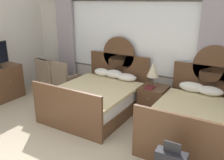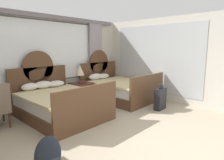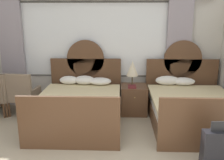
{
  "view_description": "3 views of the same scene",
  "coord_description": "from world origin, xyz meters",
  "px_view_note": "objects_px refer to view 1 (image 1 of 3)",
  "views": [
    {
      "loc": [
        2.79,
        -1.59,
        2.55
      ],
      "look_at": [
        0.37,
        2.49,
        0.98
      ],
      "focal_mm": 39.11,
      "sensor_mm": 36.0,
      "label": 1
    },
    {
      "loc": [
        -2.79,
        -1.4,
        1.75
      ],
      "look_at": [
        0.71,
        1.84,
        0.94
      ],
      "focal_mm": 31.14,
      "sensor_mm": 36.0,
      "label": 2
    },
    {
      "loc": [
        0.65,
        -2.08,
        2.2
      ],
      "look_at": [
        0.49,
        2.29,
        1.07
      ],
      "focal_mm": 39.79,
      "sensor_mm": 36.0,
      "label": 3
    }
  ],
  "objects_px": {
    "table_lamp_on_nightstand": "(153,70)",
    "bed_near_window": "(98,97)",
    "book_on_nightstand": "(150,87)",
    "armchair_by_window_right": "(49,75)",
    "armchair_by_window_centre": "(49,74)",
    "nightstand_between_beds": "(153,100)",
    "armchair_by_window_left": "(64,78)",
    "bed_near_mirror": "(200,121)"
  },
  "relations": [
    {
      "from": "bed_near_window",
      "to": "book_on_nightstand",
      "type": "relative_size",
      "value": 8.38
    },
    {
      "from": "book_on_nightstand",
      "to": "armchair_by_window_right",
      "type": "xyz_separation_m",
      "value": [
        -3.02,
        -0.08,
        -0.15
      ]
    },
    {
      "from": "bed_near_mirror",
      "to": "armchair_by_window_right",
      "type": "xyz_separation_m",
      "value": [
        -4.24,
        0.39,
        0.16
      ]
    },
    {
      "from": "bed_near_window",
      "to": "nightstand_between_beds",
      "type": "xyz_separation_m",
      "value": [
        1.16,
        0.58,
        -0.03
      ]
    },
    {
      "from": "bed_near_window",
      "to": "book_on_nightstand",
      "type": "height_order",
      "value": "bed_near_window"
    },
    {
      "from": "armchair_by_window_right",
      "to": "nightstand_between_beds",
      "type": "bearing_deg",
      "value": 3.7
    },
    {
      "from": "bed_near_window",
      "to": "bed_near_mirror",
      "type": "xyz_separation_m",
      "value": [
        2.32,
        -0.01,
        -0.0
      ]
    },
    {
      "from": "table_lamp_on_nightstand",
      "to": "armchair_by_window_left",
      "type": "height_order",
      "value": "table_lamp_on_nightstand"
    },
    {
      "from": "nightstand_between_beds",
      "to": "armchair_by_window_left",
      "type": "bearing_deg",
      "value": -175.51
    },
    {
      "from": "table_lamp_on_nightstand",
      "to": "book_on_nightstand",
      "type": "height_order",
      "value": "table_lamp_on_nightstand"
    },
    {
      "from": "armchair_by_window_centre",
      "to": "bed_near_mirror",
      "type": "bearing_deg",
      "value": -5.25
    },
    {
      "from": "bed_near_mirror",
      "to": "armchair_by_window_centre",
      "type": "xyz_separation_m",
      "value": [
        -4.25,
        0.39,
        0.16
      ]
    },
    {
      "from": "nightstand_between_beds",
      "to": "table_lamp_on_nightstand",
      "type": "distance_m",
      "value": 0.73
    },
    {
      "from": "table_lamp_on_nightstand",
      "to": "armchair_by_window_right",
      "type": "relative_size",
      "value": 0.58
    },
    {
      "from": "armchair_by_window_right",
      "to": "book_on_nightstand",
      "type": "bearing_deg",
      "value": 1.55
    },
    {
      "from": "bed_near_mirror",
      "to": "table_lamp_on_nightstand",
      "type": "bearing_deg",
      "value": 154.31
    },
    {
      "from": "book_on_nightstand",
      "to": "armchair_by_window_right",
      "type": "bearing_deg",
      "value": -178.45
    },
    {
      "from": "table_lamp_on_nightstand",
      "to": "armchair_by_window_left",
      "type": "relative_size",
      "value": 0.58
    },
    {
      "from": "nightstand_between_beds",
      "to": "book_on_nightstand",
      "type": "xyz_separation_m",
      "value": [
        -0.06,
        -0.12,
        0.34
      ]
    },
    {
      "from": "table_lamp_on_nightstand",
      "to": "armchair_by_window_centre",
      "type": "distance_m",
      "value": 3.1
    },
    {
      "from": "book_on_nightstand",
      "to": "armchair_by_window_centre",
      "type": "relative_size",
      "value": 0.26
    },
    {
      "from": "nightstand_between_beds",
      "to": "table_lamp_on_nightstand",
      "type": "height_order",
      "value": "table_lamp_on_nightstand"
    },
    {
      "from": "bed_near_window",
      "to": "armchair_by_window_left",
      "type": "height_order",
      "value": "bed_near_window"
    },
    {
      "from": "armchair_by_window_right",
      "to": "bed_near_window",
      "type": "bearing_deg",
      "value": -11.22
    },
    {
      "from": "armchair_by_window_centre",
      "to": "nightstand_between_beds",
      "type": "bearing_deg",
      "value": 3.63
    },
    {
      "from": "book_on_nightstand",
      "to": "armchair_by_window_centre",
      "type": "bearing_deg",
      "value": -178.51
    },
    {
      "from": "armchair_by_window_left",
      "to": "armchair_by_window_centre",
      "type": "bearing_deg",
      "value": 179.73
    },
    {
      "from": "bed_near_mirror",
      "to": "armchair_by_window_left",
      "type": "relative_size",
      "value": 2.2
    },
    {
      "from": "nightstand_between_beds",
      "to": "armchair_by_window_right",
      "type": "distance_m",
      "value": 3.09
    },
    {
      "from": "book_on_nightstand",
      "to": "armchair_by_window_right",
      "type": "distance_m",
      "value": 3.03
    },
    {
      "from": "bed_near_window",
      "to": "bed_near_mirror",
      "type": "bearing_deg",
      "value": -0.19
    },
    {
      "from": "bed_near_mirror",
      "to": "armchair_by_window_centre",
      "type": "bearing_deg",
      "value": 174.75
    },
    {
      "from": "nightstand_between_beds",
      "to": "book_on_nightstand",
      "type": "distance_m",
      "value": 0.37
    },
    {
      "from": "bed_near_window",
      "to": "table_lamp_on_nightstand",
      "type": "bearing_deg",
      "value": 27.23
    },
    {
      "from": "table_lamp_on_nightstand",
      "to": "armchair_by_window_centre",
      "type": "bearing_deg",
      "value": -176.45
    },
    {
      "from": "armchair_by_window_left",
      "to": "armchair_by_window_right",
      "type": "relative_size",
      "value": 1.0
    },
    {
      "from": "book_on_nightstand",
      "to": "bed_near_mirror",
      "type": "bearing_deg",
      "value": -21.19
    },
    {
      "from": "bed_near_window",
      "to": "armchair_by_window_right",
      "type": "relative_size",
      "value": 2.2
    },
    {
      "from": "bed_near_mirror",
      "to": "book_on_nightstand",
      "type": "relative_size",
      "value": 8.38
    },
    {
      "from": "table_lamp_on_nightstand",
      "to": "bed_near_window",
      "type": "bearing_deg",
      "value": -152.77
    },
    {
      "from": "armchair_by_window_centre",
      "to": "table_lamp_on_nightstand",
      "type": "bearing_deg",
      "value": 3.55
    },
    {
      "from": "armchair_by_window_centre",
      "to": "armchair_by_window_right",
      "type": "distance_m",
      "value": 0.02
    }
  ]
}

